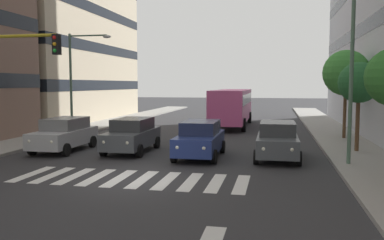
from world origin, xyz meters
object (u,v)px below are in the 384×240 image
object	(u,v)px
car_0	(277,140)
car_1	(200,139)
street_lamp_left	(342,57)
street_lamp_right	(78,72)
car_2	(132,135)
bus_behind_traffic	(232,104)
street_tree_1	(359,83)
car_3	(64,134)
street_tree_2	(346,73)

from	to	relation	value
car_0	car_1	distance (m)	3.61
street_lamp_left	street_lamp_right	world-z (taller)	street_lamp_left
car_2	bus_behind_traffic	xyz separation A→B (m)	(-3.70, -13.67, 0.97)
car_0	street_tree_1	world-z (taller)	street_tree_1
car_3	street_tree_1	distance (m)	15.11
bus_behind_traffic	street_lamp_right	size ratio (longest dim) A/B	1.58
car_1	street_lamp_right	world-z (taller)	street_lamp_right
car_1	street_lamp_left	xyz separation A→B (m)	(-6.11, 1.01, 3.69)
car_2	street_lamp_left	size ratio (longest dim) A/B	0.61
bus_behind_traffic	street_lamp_right	distance (m)	12.74
street_lamp_right	street_tree_1	world-z (taller)	street_lamp_right
car_2	car_0	bearing A→B (deg)	175.99
car_2	bus_behind_traffic	distance (m)	14.19
car_1	street_lamp_right	size ratio (longest dim) A/B	0.67
car_1	street_tree_1	world-z (taller)	street_tree_1
street_lamp_right	street_tree_1	xyz separation A→B (m)	(-16.86, 3.69, -0.73)
street_tree_1	street_tree_2	world-z (taller)	street_tree_2
street_tree_2	street_lamp_right	bearing A→B (deg)	4.53
car_1	street_lamp_right	bearing A→B (deg)	-33.55
car_3	street_lamp_left	xyz separation A→B (m)	(-13.36, 1.44, 3.69)
car_3	street_lamp_right	xyz separation A→B (m)	(2.13, -5.79, 3.37)
car_1	street_tree_2	size ratio (longest dim) A/B	0.82
street_tree_1	car_0	bearing A→B (deg)	29.46
car_1	car_2	distance (m)	3.79
car_2	car_3	size ratio (longest dim) A/B	1.00
car_1	bus_behind_traffic	xyz separation A→B (m)	(0.00, -14.51, 0.97)
street_tree_2	bus_behind_traffic	bearing A→B (deg)	-42.14
street_tree_2	car_0	bearing A→B (deg)	60.61
car_0	street_tree_1	size ratio (longest dim) A/B	1.01
car_1	bus_behind_traffic	distance (m)	14.54
car_0	bus_behind_traffic	world-z (taller)	bus_behind_traffic
car_0	street_lamp_right	distance (m)	14.64
car_2	street_tree_2	xyz separation A→B (m)	(-11.36, -6.73, 3.26)
car_0	street_tree_1	distance (m)	5.19
bus_behind_traffic	street_lamp_right	bearing A→B (deg)	41.47
car_2	bus_behind_traffic	world-z (taller)	bus_behind_traffic
car_1	street_lamp_right	distance (m)	11.75
car_0	bus_behind_traffic	xyz separation A→B (m)	(3.59, -14.18, 0.97)
bus_behind_traffic	car_1	bearing A→B (deg)	90.00
car_1	street_tree_1	xyz separation A→B (m)	(-7.48, -2.53, 2.64)
car_0	car_2	xyz separation A→B (m)	(7.29, -0.51, 0.00)
car_2	street_lamp_left	bearing A→B (deg)	169.31
bus_behind_traffic	street_tree_1	bearing A→B (deg)	121.99
bus_behind_traffic	street_tree_2	distance (m)	10.59
street_lamp_right	street_tree_1	size ratio (longest dim) A/B	1.50
street_tree_2	street_tree_1	bearing A→B (deg)	87.88
car_3	street_lamp_right	distance (m)	7.02
street_lamp_right	bus_behind_traffic	bearing A→B (deg)	-138.53
street_lamp_right	street_tree_1	bearing A→B (deg)	167.66
car_1	street_lamp_left	distance (m)	7.21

